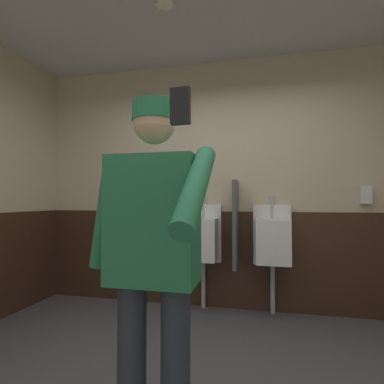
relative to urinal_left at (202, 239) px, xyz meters
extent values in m
cube|color=beige|center=(0.22, 0.22, 0.62)|extent=(4.95, 0.12, 2.80)
cube|color=#382319|center=(0.22, 0.14, -0.24)|extent=(4.35, 0.03, 1.07)
cylinder|color=white|center=(-0.12, -0.96, 2.01)|extent=(0.14, 0.14, 0.03)
cube|color=white|center=(0.00, 0.13, 0.05)|extent=(0.40, 0.05, 0.65)
cube|color=white|center=(0.00, -0.04, 0.00)|extent=(0.34, 0.30, 0.45)
cylinder|color=#B7BABF|center=(0.00, 0.12, 0.34)|extent=(0.04, 0.04, 0.24)
cylinder|color=#B7BABF|center=(0.00, 0.09, -0.50)|extent=(0.05, 0.05, 0.55)
cube|color=white|center=(0.75, 0.13, 0.05)|extent=(0.40, 0.05, 0.65)
cube|color=white|center=(0.75, -0.04, 0.00)|extent=(0.34, 0.30, 0.45)
cylinder|color=#B7BABF|center=(0.75, 0.12, 0.34)|extent=(0.04, 0.04, 0.24)
cylinder|color=#B7BABF|center=(0.75, 0.09, -0.50)|extent=(0.05, 0.05, 0.55)
cube|color=#4C4C51|center=(0.37, -0.07, 0.17)|extent=(0.04, 0.40, 0.90)
cylinder|color=#2D3342|center=(0.00, -1.83, -0.38)|extent=(0.14, 0.14, 0.80)
cylinder|color=#2D3342|center=(0.22, -1.83, -0.38)|extent=(0.14, 0.14, 0.80)
cube|color=#26724C|center=(0.11, -1.83, 0.32)|extent=(0.42, 0.24, 0.61)
cylinder|color=#26724C|center=(-0.14, -1.83, 0.35)|extent=(0.17, 0.09, 0.56)
cylinder|color=#26724C|center=(0.37, -2.06, 0.47)|extent=(0.09, 0.50, 0.39)
sphere|color=#D8AD8C|center=(0.11, -1.83, 0.79)|extent=(0.21, 0.21, 0.21)
cylinder|color=#26724C|center=(0.11, -1.83, 0.85)|extent=(0.22, 0.22, 0.09)
cube|color=black|center=(0.38, -2.34, 0.70)|extent=(0.06, 0.03, 0.11)
cube|color=silver|center=(1.67, 0.12, 0.47)|extent=(0.10, 0.07, 0.18)
camera|label=1|loc=(0.60, -3.18, 0.41)|focal=27.59mm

